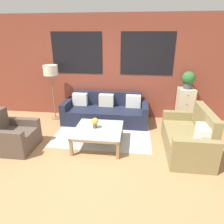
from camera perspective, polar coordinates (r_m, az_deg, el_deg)
ground_plane at (r=3.92m, az=-4.74°, el=-14.23°), size 16.00×16.00×0.00m
wall_back_brick at (r=5.67m, az=-0.13°, el=12.47°), size 8.40×0.09×2.80m
rug at (r=4.96m, az=-2.57°, el=-6.02°), size 2.29×1.64×0.00m
couch_dark at (r=5.50m, az=-1.85°, el=0.05°), size 2.27×0.88×0.78m
settee_vintage at (r=4.36m, az=21.09°, el=-6.97°), size 0.80×1.50×0.92m
armchair_corner at (r=4.69m, az=-26.40°, el=-6.31°), size 0.80×0.79×0.84m
coffee_table at (r=4.30m, az=-3.92°, el=-5.42°), size 1.00×1.00×0.40m
floor_lamp at (r=5.69m, az=-17.07°, el=10.68°), size 0.38×0.38×1.52m
drawer_cabinet at (r=5.72m, az=20.05°, el=1.64°), size 0.42×0.43×0.96m
potted_plant at (r=5.54m, az=20.99°, el=8.76°), size 0.33×0.33×0.45m
flower_vase at (r=4.27m, az=-4.90°, el=-2.94°), size 0.15×0.15×0.23m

